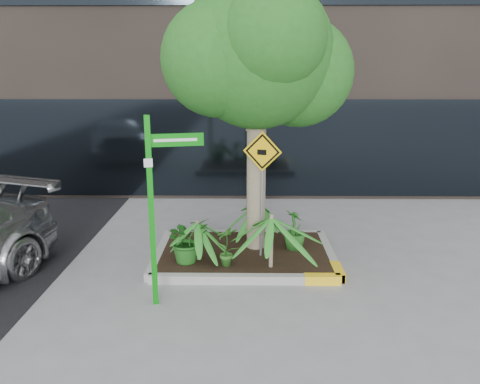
{
  "coord_description": "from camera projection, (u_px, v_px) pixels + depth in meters",
  "views": [
    {
      "loc": [
        0.21,
        -7.94,
        3.44
      ],
      "look_at": [
        0.12,
        0.2,
        1.31
      ],
      "focal_mm": 35.0,
      "sensor_mm": 36.0,
      "label": 1
    }
  ],
  "objects": [
    {
      "name": "ground",
      "position": [
        233.0,
        264.0,
        8.56
      ],
      "size": [
        80.0,
        80.0,
        0.0
      ],
      "primitive_type": "plane",
      "color": "gray",
      "rests_on": "ground"
    },
    {
      "name": "planter",
      "position": [
        246.0,
        253.0,
        8.79
      ],
      "size": [
        3.35,
        2.36,
        0.15
      ],
      "color": "#9E9E99",
      "rests_on": "ground"
    },
    {
      "name": "tree",
      "position": [
        257.0,
        53.0,
        8.12
      ],
      "size": [
        3.4,
        3.01,
        5.1
      ],
      "color": "gray",
      "rests_on": "ground"
    },
    {
      "name": "palm_front",
      "position": [
        272.0,
        218.0,
        7.85
      ],
      "size": [
        1.06,
        1.06,
        1.18
      ],
      "color": "gray",
      "rests_on": "ground"
    },
    {
      "name": "palm_left",
      "position": [
        197.0,
        223.0,
        8.22
      ],
      "size": [
        0.83,
        0.83,
        0.92
      ],
      "color": "gray",
      "rests_on": "ground"
    },
    {
      "name": "palm_back",
      "position": [
        256.0,
        204.0,
        9.29
      ],
      "size": [
        0.87,
        0.87,
        0.96
      ],
      "color": "gray",
      "rests_on": "ground"
    },
    {
      "name": "shrub_a",
      "position": [
        187.0,
        240.0,
        8.2
      ],
      "size": [
        1.02,
        1.02,
        0.82
      ],
      "primitive_type": "imported",
      "rotation": [
        0.0,
        0.0,
        0.59
      ],
      "color": "#1F611B",
      "rests_on": "planter"
    },
    {
      "name": "shrub_b",
      "position": [
        294.0,
        230.0,
        8.8
      ],
      "size": [
        0.58,
        0.58,
        0.76
      ],
      "primitive_type": "imported",
      "rotation": [
        0.0,
        0.0,
        2.07
      ],
      "color": "#215F1C",
      "rests_on": "planter"
    },
    {
      "name": "shrub_c",
      "position": [
        227.0,
        246.0,
        8.03
      ],
      "size": [
        0.53,
        0.53,
        0.74
      ],
      "primitive_type": "imported",
      "rotation": [
        0.0,
        0.0,
        3.66
      ],
      "color": "#29611E",
      "rests_on": "planter"
    },
    {
      "name": "shrub_d",
      "position": [
        254.0,
        221.0,
        9.38
      ],
      "size": [
        0.44,
        0.44,
        0.72
      ],
      "primitive_type": "imported",
      "rotation": [
        0.0,
        0.0,
        4.84
      ],
      "color": "#1B5919",
      "rests_on": "planter"
    },
    {
      "name": "street_sign_post",
      "position": [
        154.0,
        190.0,
        6.74
      ],
      "size": [
        0.95,
        0.83,
        2.84
      ],
      "rotation": [
        0.0,
        0.0,
        0.23
      ],
      "color": "#0C8510",
      "rests_on": "ground"
    },
    {
      "name": "cattle_sign",
      "position": [
        262.0,
        173.0,
        8.19
      ],
      "size": [
        0.67,
        0.24,
        2.27
      ],
      "rotation": [
        0.0,
        0.0,
        -0.33
      ],
      "color": "slate",
      "rests_on": "ground"
    }
  ]
}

